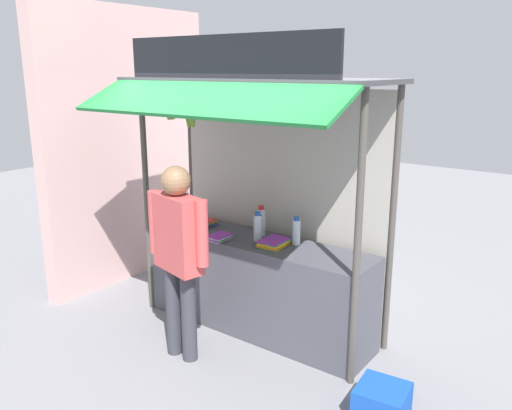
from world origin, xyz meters
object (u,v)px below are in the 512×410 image
(plastic_crate, at_px, (382,402))
(magazine_stack_far_left, at_px, (274,243))
(banana_bunch_leftmost, at_px, (191,120))
(water_bottle_left, at_px, (261,221))
(magazine_stack_right, at_px, (220,237))
(water_bottle_mid_right, at_px, (296,232))
(magazine_stack_back_left, at_px, (201,224))
(vendor_person, at_px, (178,246))
(water_bottle_front_right, at_px, (258,227))
(banana_bunch_inner_right, at_px, (170,113))

(plastic_crate, bearing_deg, magazine_stack_far_left, 158.36)
(banana_bunch_leftmost, distance_m, plastic_crate, 2.83)
(water_bottle_left, bearing_deg, magazine_stack_right, -124.76)
(water_bottle_mid_right, relative_size, magazine_stack_back_left, 0.83)
(magazine_stack_far_left, height_order, vendor_person, vendor_person)
(water_bottle_front_right, height_order, banana_bunch_inner_right, banana_bunch_inner_right)
(water_bottle_left, relative_size, plastic_crate, 0.82)
(magazine_stack_right, xyz_separation_m, banana_bunch_leftmost, (-0.14, -0.20, 1.14))
(magazine_stack_back_left, xyz_separation_m, vendor_person, (0.51, -0.84, 0.10))
(water_bottle_front_right, height_order, magazine_stack_far_left, water_bottle_front_right)
(water_bottle_mid_right, xyz_separation_m, plastic_crate, (1.21, -0.69, -0.93))
(water_bottle_front_right, height_order, plastic_crate, water_bottle_front_right)
(banana_bunch_leftmost, bearing_deg, banana_bunch_inner_right, 179.99)
(water_bottle_mid_right, bearing_deg, magazine_stack_far_left, -133.09)
(water_bottle_front_right, xyz_separation_m, magazine_stack_far_left, (0.22, -0.04, -0.10))
(banana_bunch_leftmost, bearing_deg, water_bottle_mid_right, 32.23)
(magazine_stack_right, bearing_deg, plastic_crate, -11.25)
(plastic_crate, bearing_deg, water_bottle_left, 156.13)
(banana_bunch_leftmost, bearing_deg, magazine_stack_back_left, 125.56)
(water_bottle_front_right, xyz_separation_m, magazine_stack_right, (-0.32, -0.20, -0.11))
(magazine_stack_far_left, height_order, magazine_stack_right, magazine_stack_far_left)
(water_bottle_left, bearing_deg, banana_bunch_leftmost, -125.02)
(magazine_stack_back_left, bearing_deg, water_bottle_mid_right, 5.54)
(water_bottle_mid_right, xyz_separation_m, banana_bunch_inner_right, (-1.07, -0.52, 1.09))
(water_bottle_mid_right, bearing_deg, magazine_stack_right, -154.96)
(water_bottle_front_right, height_order, magazine_stack_right, water_bottle_front_right)
(water_bottle_front_right, relative_size, water_bottle_left, 0.95)
(water_bottle_left, xyz_separation_m, water_bottle_mid_right, (0.43, -0.04, -0.01))
(water_bottle_front_right, distance_m, banana_bunch_leftmost, 1.19)
(magazine_stack_far_left, relative_size, magazine_stack_back_left, 0.99)
(banana_bunch_leftmost, relative_size, vendor_person, 0.18)
(magazine_stack_right, distance_m, vendor_person, 0.64)
(water_bottle_left, relative_size, magazine_stack_back_left, 0.92)
(water_bottle_left, xyz_separation_m, magazine_stack_back_left, (-0.68, -0.14, -0.11))
(magazine_stack_right, xyz_separation_m, banana_bunch_inner_right, (-0.40, -0.20, 1.19))
(magazine_stack_back_left, bearing_deg, banana_bunch_inner_right, -84.78)
(vendor_person, xyz_separation_m, plastic_crate, (1.81, 0.26, -0.93))
(water_bottle_mid_right, height_order, banana_bunch_leftmost, banana_bunch_leftmost)
(banana_bunch_inner_right, xyz_separation_m, plastic_crate, (2.28, -0.17, -2.02))
(magazine_stack_right, height_order, plastic_crate, magazine_stack_right)
(banana_bunch_inner_right, height_order, banana_bunch_leftmost, same)
(water_bottle_front_right, bearing_deg, plastic_crate, -20.03)
(magazine_stack_far_left, height_order, banana_bunch_leftmost, banana_bunch_leftmost)
(banana_bunch_leftmost, bearing_deg, magazine_stack_right, 54.54)
(banana_bunch_leftmost, bearing_deg, magazine_stack_far_left, 28.23)
(magazine_stack_back_left, bearing_deg, banana_bunch_leftmost, -54.44)
(banana_bunch_inner_right, bearing_deg, water_bottle_mid_right, 25.68)
(water_bottle_front_right, relative_size, plastic_crate, 0.78)
(magazine_stack_back_left, bearing_deg, plastic_crate, -14.11)
(banana_bunch_leftmost, bearing_deg, water_bottle_front_right, 40.96)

